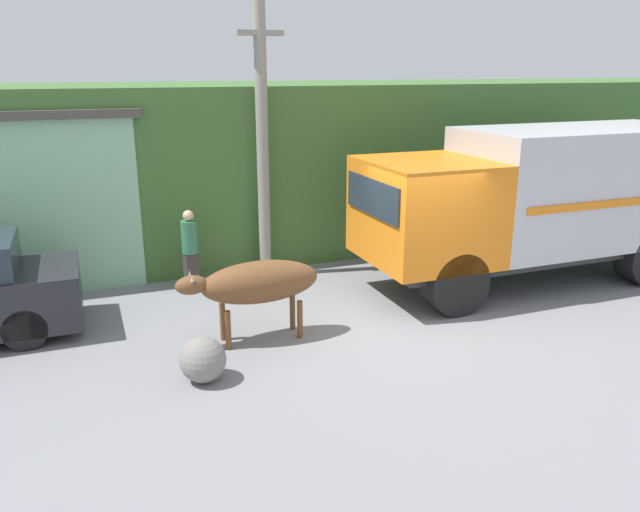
{
  "coord_description": "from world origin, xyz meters",
  "views": [
    {
      "loc": [
        -4.93,
        -8.58,
        4.14
      ],
      "look_at": [
        -1.36,
        0.63,
        1.14
      ],
      "focal_mm": 35.0,
      "sensor_mm": 36.0,
      "label": 1
    }
  ],
  "objects_px": {
    "brown_cow": "(257,283)",
    "utility_pole": "(262,138)",
    "roadside_rock": "(203,360)",
    "pedestrian_on_hill": "(190,246)",
    "cargo_truck": "(543,197)"
  },
  "relations": [
    {
      "from": "utility_pole",
      "to": "roadside_rock",
      "type": "height_order",
      "value": "utility_pole"
    },
    {
      "from": "brown_cow",
      "to": "roadside_rock",
      "type": "distance_m",
      "value": 1.63
    },
    {
      "from": "pedestrian_on_hill",
      "to": "roadside_rock",
      "type": "height_order",
      "value": "pedestrian_on_hill"
    },
    {
      "from": "brown_cow",
      "to": "pedestrian_on_hill",
      "type": "relative_size",
      "value": 1.44
    },
    {
      "from": "pedestrian_on_hill",
      "to": "roadside_rock",
      "type": "distance_m",
      "value": 3.88
    },
    {
      "from": "brown_cow",
      "to": "utility_pole",
      "type": "relative_size",
      "value": 0.41
    },
    {
      "from": "brown_cow",
      "to": "pedestrian_on_hill",
      "type": "height_order",
      "value": "pedestrian_on_hill"
    },
    {
      "from": "cargo_truck",
      "to": "utility_pole",
      "type": "xyz_separation_m",
      "value": [
        -4.96,
        2.32,
        1.09
      ]
    },
    {
      "from": "brown_cow",
      "to": "roadside_rock",
      "type": "bearing_deg",
      "value": -122.71
    },
    {
      "from": "cargo_truck",
      "to": "utility_pole",
      "type": "height_order",
      "value": "utility_pole"
    },
    {
      "from": "utility_pole",
      "to": "cargo_truck",
      "type": "bearing_deg",
      "value": -25.0
    },
    {
      "from": "brown_cow",
      "to": "utility_pole",
      "type": "bearing_deg",
      "value": 84.57
    },
    {
      "from": "roadside_rock",
      "to": "utility_pole",
      "type": "bearing_deg",
      "value": 62.92
    },
    {
      "from": "roadside_rock",
      "to": "brown_cow",
      "type": "bearing_deg",
      "value": 44.29
    },
    {
      "from": "pedestrian_on_hill",
      "to": "roadside_rock",
      "type": "xyz_separation_m",
      "value": [
        -0.52,
        -3.81,
        -0.54
      ]
    }
  ]
}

